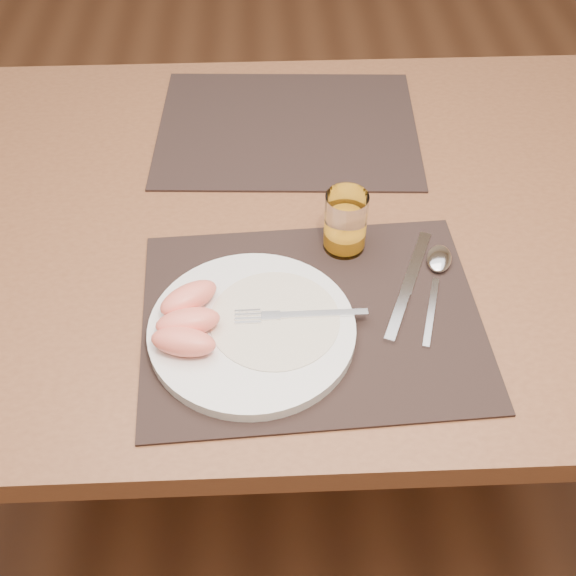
# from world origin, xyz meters

# --- Properties ---
(ground) EXTENTS (5.00, 5.00, 0.00)m
(ground) POSITION_xyz_m (0.00, 0.00, 0.00)
(ground) COLOR brown
(ground) RESTS_ON ground
(table) EXTENTS (1.40, 0.90, 0.75)m
(table) POSITION_xyz_m (0.00, 0.00, 0.67)
(table) COLOR brown
(table) RESTS_ON ground
(placemat_near) EXTENTS (0.47, 0.37, 0.00)m
(placemat_near) POSITION_xyz_m (0.01, -0.22, 0.75)
(placemat_near) COLOR black
(placemat_near) RESTS_ON table
(placemat_far) EXTENTS (0.47, 0.37, 0.00)m
(placemat_far) POSITION_xyz_m (-0.00, 0.22, 0.75)
(placemat_far) COLOR black
(placemat_far) RESTS_ON table
(plate) EXTENTS (0.27, 0.27, 0.02)m
(plate) POSITION_xyz_m (-0.07, -0.25, 0.76)
(plate) COLOR white
(plate) RESTS_ON placemat_near
(plate_dressing) EXTENTS (0.17, 0.17, 0.00)m
(plate_dressing) POSITION_xyz_m (-0.04, -0.24, 0.77)
(plate_dressing) COLOR white
(plate_dressing) RESTS_ON plate
(fork) EXTENTS (0.17, 0.02, 0.00)m
(fork) POSITION_xyz_m (-0.02, -0.23, 0.77)
(fork) COLOR silver
(fork) RESTS_ON plate
(knife) EXTENTS (0.10, 0.21, 0.01)m
(knife) POSITION_xyz_m (0.14, -0.18, 0.76)
(knife) COLOR silver
(knife) RESTS_ON placemat_near
(spoon) EXTENTS (0.07, 0.19, 0.01)m
(spoon) POSITION_xyz_m (0.20, -0.14, 0.76)
(spoon) COLOR silver
(spoon) RESTS_ON placemat_near
(juice_glass) EXTENTS (0.06, 0.06, 0.09)m
(juice_glass) POSITION_xyz_m (0.07, -0.08, 0.80)
(juice_glass) COLOR white
(juice_glass) RESTS_ON placemat_near
(grapefruit_wedges) EXTENTS (0.09, 0.14, 0.03)m
(grapefruit_wedges) POSITION_xyz_m (-0.15, -0.25, 0.79)
(grapefruit_wedges) COLOR #FF8168
(grapefruit_wedges) RESTS_ON plate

